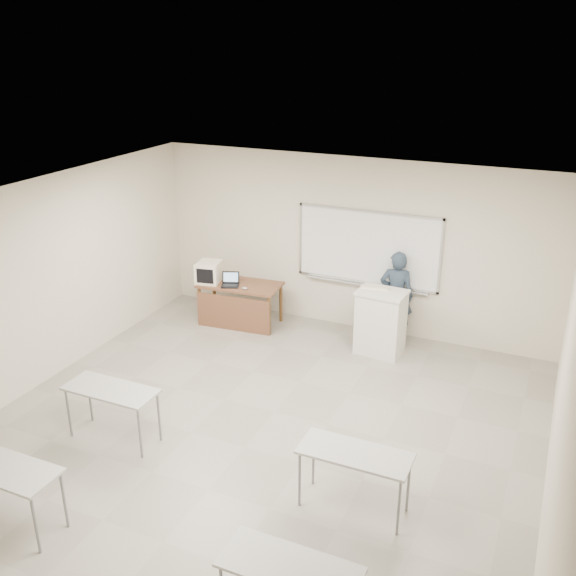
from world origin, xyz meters
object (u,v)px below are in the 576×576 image
at_px(whiteboard, 368,249).
at_px(keyboard, 375,288).
at_px(crt_monitor, 209,272).
at_px(presenter, 396,296).
at_px(mouse, 245,288).
at_px(instructor_desk, 237,297).
at_px(podium, 381,322).
at_px(laptop, 231,282).

relative_size(whiteboard, keyboard, 5.56).
xyz_separation_m(crt_monitor, keyboard, (3.00, 0.10, 0.15)).
xyz_separation_m(keyboard, presenter, (0.22, 0.54, -0.31)).
distance_m(mouse, keyboard, 2.28).
height_order(whiteboard, keyboard, whiteboard).
height_order(mouse, presenter, presenter).
height_order(instructor_desk, mouse, mouse).
bearing_deg(mouse, keyboard, -3.74).
height_order(whiteboard, presenter, whiteboard).
bearing_deg(presenter, keyboard, 60.90).
xyz_separation_m(instructor_desk, podium, (2.60, 0.01, -0.01)).
height_order(crt_monitor, mouse, crt_monitor).
distance_m(mouse, presenter, 2.58).
bearing_deg(presenter, podium, 76.51).
xyz_separation_m(laptop, mouse, (0.30, -0.07, -0.03)).
relative_size(laptop, presenter, 0.19).
relative_size(instructor_desk, keyboard, 3.21).
bearing_deg(presenter, whiteboard, -21.08).
height_order(instructor_desk, podium, podium).
xyz_separation_m(laptop, presenter, (2.77, 0.65, -0.03)).
distance_m(podium, laptop, 2.71).
height_order(whiteboard, podium, whiteboard).
xyz_separation_m(mouse, keyboard, (2.25, 0.18, 0.31)).
distance_m(podium, keyboard, 0.57).
distance_m(instructor_desk, crt_monitor, 0.67).
bearing_deg(crt_monitor, whiteboard, 5.59).
bearing_deg(mouse, whiteboard, 16.24).
xyz_separation_m(crt_monitor, laptop, (0.45, -0.00, -0.13)).
xyz_separation_m(whiteboard, presenter, (0.57, -0.14, -0.70)).
height_order(podium, crt_monitor, crt_monitor).
distance_m(crt_monitor, mouse, 0.77).
xyz_separation_m(whiteboard, mouse, (-1.90, -0.87, -0.71)).
relative_size(podium, laptop, 3.57).
xyz_separation_m(whiteboard, laptop, (-2.20, -0.79, -0.68)).
bearing_deg(laptop, crt_monitor, 158.05).
height_order(laptop, keyboard, keyboard).
bearing_deg(mouse, presenter, 8.03).
bearing_deg(keyboard, podium, -35.62).
distance_m(instructor_desk, podium, 2.60).
bearing_deg(whiteboard, mouse, -155.45).
bearing_deg(podium, crt_monitor, -175.95).
distance_m(podium, mouse, 2.41).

